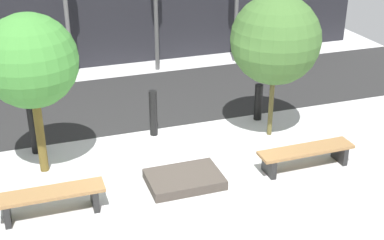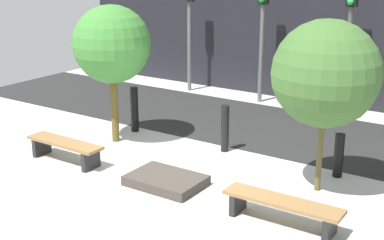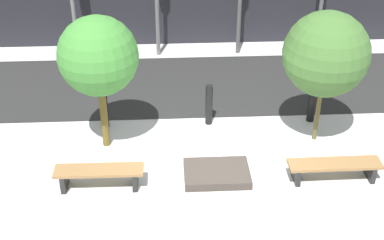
# 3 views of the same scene
# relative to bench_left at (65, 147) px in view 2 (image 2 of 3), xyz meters

# --- Properties ---
(ground_plane) EXTENTS (18.00, 18.00, 0.00)m
(ground_plane) POSITION_rel_bench_left_xyz_m (2.42, 0.37, -0.33)
(ground_plane) COLOR #B5B5B5
(road_strip) EXTENTS (18.00, 3.58, 0.01)m
(road_strip) POSITION_rel_bench_left_xyz_m (2.42, 4.40, -0.32)
(road_strip) COLOR #252525
(road_strip) RESTS_ON ground
(building_facade) EXTENTS (16.20, 0.50, 3.35)m
(building_facade) POSITION_rel_bench_left_xyz_m (2.42, 7.54, 1.35)
(building_facade) COLOR black
(building_facade) RESTS_ON ground
(bench_left) EXTENTS (1.81, 0.46, 0.45)m
(bench_left) POSITION_rel_bench_left_xyz_m (0.00, 0.00, 0.00)
(bench_left) COLOR black
(bench_left) RESTS_ON ground
(bench_right) EXTENTS (1.93, 0.46, 0.42)m
(bench_right) POSITION_rel_bench_left_xyz_m (4.84, -0.00, -0.01)
(bench_right) COLOR black
(bench_right) RESTS_ON ground
(planter_bed) EXTENTS (1.37, 0.96, 0.18)m
(planter_bed) POSITION_rel_bench_left_xyz_m (2.42, 0.20, -0.23)
(planter_bed) COLOR #403932
(planter_bed) RESTS_ON ground
(tree_behind_left_bench) EXTENTS (1.72, 1.72, 3.09)m
(tree_behind_left_bench) POSITION_rel_bench_left_xyz_m (0.00, 1.55, 1.90)
(tree_behind_left_bench) COLOR brown
(tree_behind_left_bench) RESTS_ON ground
(tree_behind_right_bench) EXTENTS (1.87, 1.87, 3.10)m
(tree_behind_right_bench) POSITION_rel_bench_left_xyz_m (4.84, 1.55, 1.83)
(tree_behind_right_bench) COLOR brown
(tree_behind_right_bench) RESTS_ON ground
(bollard_far_left) EXTENTS (0.19, 0.19, 1.09)m
(bollard_far_left) POSITION_rel_bench_left_xyz_m (-0.09, 2.36, 0.22)
(bollard_far_left) COLOR black
(bollard_far_left) RESTS_ON ground
(bollard_left) EXTENTS (0.17, 0.17, 1.04)m
(bollard_left) POSITION_rel_bench_left_xyz_m (2.42, 2.36, 0.19)
(bollard_left) COLOR black
(bollard_left) RESTS_ON ground
(bollard_center) EXTENTS (0.19, 0.19, 0.86)m
(bollard_center) POSITION_rel_bench_left_xyz_m (4.94, 2.36, 0.11)
(bollard_center) COLOR black
(bollard_center) RESTS_ON ground
(traffic_light_west) EXTENTS (0.28, 0.27, 3.53)m
(traffic_light_west) POSITION_rel_bench_left_xyz_m (-1.27, 6.47, 2.12)
(traffic_light_west) COLOR slate
(traffic_light_west) RESTS_ON ground
(traffic_light_mid_west) EXTENTS (0.28, 0.27, 3.57)m
(traffic_light_mid_west) POSITION_rel_bench_left_xyz_m (1.19, 6.47, 2.14)
(traffic_light_mid_west) COLOR #5E5E5E
(traffic_light_mid_west) RESTS_ON ground
(traffic_light_mid_east) EXTENTS (0.28, 0.27, 3.62)m
(traffic_light_mid_east) POSITION_rel_bench_left_xyz_m (3.65, 6.47, 2.18)
(traffic_light_mid_east) COLOR #4A4A4A
(traffic_light_mid_east) RESTS_ON ground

